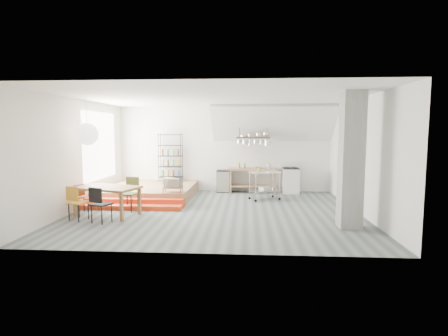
# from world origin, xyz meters

# --- Properties ---
(floor) EXTENTS (8.00, 8.00, 0.00)m
(floor) POSITION_xyz_m (0.00, 0.00, 0.00)
(floor) COLOR #4F595C
(floor) RESTS_ON ground
(wall_back) EXTENTS (8.00, 0.04, 3.20)m
(wall_back) POSITION_xyz_m (0.00, 3.50, 1.60)
(wall_back) COLOR silver
(wall_back) RESTS_ON ground
(wall_left) EXTENTS (0.04, 7.00, 3.20)m
(wall_left) POSITION_xyz_m (-4.00, 0.00, 1.60)
(wall_left) COLOR silver
(wall_left) RESTS_ON ground
(wall_right) EXTENTS (0.04, 7.00, 3.20)m
(wall_right) POSITION_xyz_m (4.00, 0.00, 1.60)
(wall_right) COLOR silver
(wall_right) RESTS_ON ground
(ceiling) EXTENTS (8.00, 7.00, 0.02)m
(ceiling) POSITION_xyz_m (0.00, 0.00, 3.20)
(ceiling) COLOR white
(ceiling) RESTS_ON wall_back
(slope_ceiling) EXTENTS (4.40, 1.44, 1.32)m
(slope_ceiling) POSITION_xyz_m (1.80, 2.90, 2.55)
(slope_ceiling) COLOR white
(slope_ceiling) RESTS_ON wall_back
(window_pane) EXTENTS (0.02, 2.50, 2.20)m
(window_pane) POSITION_xyz_m (-3.98, 1.50, 1.80)
(window_pane) COLOR white
(window_pane) RESTS_ON wall_left
(platform) EXTENTS (3.00, 3.00, 0.40)m
(platform) POSITION_xyz_m (-2.50, 2.00, 0.20)
(platform) COLOR #986E4C
(platform) RESTS_ON ground
(step_lower) EXTENTS (3.00, 0.35, 0.13)m
(step_lower) POSITION_xyz_m (-2.50, 0.05, 0.07)
(step_lower) COLOR red
(step_lower) RESTS_ON ground
(step_upper) EXTENTS (3.00, 0.35, 0.27)m
(step_upper) POSITION_xyz_m (-2.50, 0.40, 0.13)
(step_upper) COLOR red
(step_upper) RESTS_ON ground
(concrete_column) EXTENTS (0.50, 0.50, 3.20)m
(concrete_column) POSITION_xyz_m (3.30, -1.50, 1.60)
(concrete_column) COLOR gray
(concrete_column) RESTS_ON ground
(kitchen_counter) EXTENTS (1.80, 0.60, 0.91)m
(kitchen_counter) POSITION_xyz_m (1.10, 3.15, 0.63)
(kitchen_counter) COLOR #986E4C
(kitchen_counter) RESTS_ON ground
(stove) EXTENTS (0.60, 0.60, 1.18)m
(stove) POSITION_xyz_m (2.50, 3.16, 0.48)
(stove) COLOR white
(stove) RESTS_ON ground
(pot_rack) EXTENTS (1.20, 0.50, 1.43)m
(pot_rack) POSITION_xyz_m (1.13, 2.92, 1.98)
(pot_rack) COLOR #45291B
(pot_rack) RESTS_ON ceiling
(wire_shelving) EXTENTS (0.88, 0.38, 1.80)m
(wire_shelving) POSITION_xyz_m (-2.00, 3.20, 1.33)
(wire_shelving) COLOR black
(wire_shelving) RESTS_ON platform
(microwave_shelf) EXTENTS (0.60, 0.40, 0.16)m
(microwave_shelf) POSITION_xyz_m (-1.40, 0.75, 0.55)
(microwave_shelf) COLOR #986E4C
(microwave_shelf) RESTS_ON platform
(paper_lantern) EXTENTS (0.60, 0.60, 0.60)m
(paper_lantern) POSITION_xyz_m (-3.47, -0.52, 2.20)
(paper_lantern) COLOR white
(paper_lantern) RESTS_ON ceiling
(dining_table) EXTENTS (1.87, 1.38, 0.79)m
(dining_table) POSITION_xyz_m (-2.89, -0.70, 0.71)
(dining_table) COLOR brown
(dining_table) RESTS_ON ground
(chair_mustard) EXTENTS (0.53, 0.53, 0.90)m
(chair_mustard) POSITION_xyz_m (-3.47, -1.31, 0.54)
(chair_mustard) COLOR gold
(chair_mustard) RESTS_ON ground
(chair_black) EXTENTS (0.54, 0.54, 0.91)m
(chair_black) POSITION_xyz_m (-2.77, -1.52, 0.55)
(chair_black) COLOR black
(chair_black) RESTS_ON ground
(chair_olive) EXTENTS (0.53, 0.53, 0.96)m
(chair_olive) POSITION_xyz_m (-2.48, -0.03, 0.57)
(chair_olive) COLOR #5D6831
(chair_olive) RESTS_ON ground
(chair_red) EXTENTS (0.49, 0.49, 0.80)m
(chair_red) POSITION_xyz_m (-3.88, -0.41, 0.48)
(chair_red) COLOR #A74517
(chair_red) RESTS_ON ground
(rolling_cart) EXTENTS (1.08, 0.88, 0.95)m
(rolling_cart) POSITION_xyz_m (1.47, 1.78, 0.62)
(rolling_cart) COLOR silver
(rolling_cart) RESTS_ON ground
(mini_fridge) EXTENTS (0.48, 0.48, 0.82)m
(mini_fridge) POSITION_xyz_m (0.00, 3.20, 0.41)
(mini_fridge) COLOR black
(mini_fridge) RESTS_ON ground
(microwave) EXTENTS (0.57, 0.44, 0.29)m
(microwave) POSITION_xyz_m (-1.40, 0.75, 0.71)
(microwave) COLOR beige
(microwave) RESTS_ON microwave_shelf
(bowl) EXTENTS (0.22, 0.22, 0.05)m
(bowl) POSITION_xyz_m (1.29, 3.10, 0.94)
(bowl) COLOR silver
(bowl) RESTS_ON kitchen_counter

